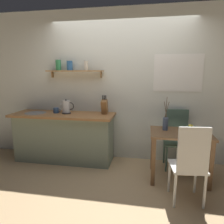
# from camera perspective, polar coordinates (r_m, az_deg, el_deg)

# --- Properties ---
(ground_plane) EXTENTS (14.00, 14.00, 0.00)m
(ground_plane) POSITION_cam_1_polar(r_m,az_deg,el_deg) (3.45, 0.94, -16.56)
(ground_plane) COLOR tan
(back_wall) EXTENTS (6.80, 0.11, 2.70)m
(back_wall) POSITION_cam_1_polar(r_m,az_deg,el_deg) (3.69, 5.80, 7.14)
(back_wall) COLOR silver
(back_wall) RESTS_ON ground_plane
(kitchen_counter) EXTENTS (1.83, 0.63, 0.88)m
(kitchen_counter) POSITION_cam_1_polar(r_m,az_deg,el_deg) (3.83, -13.30, -6.77)
(kitchen_counter) COLOR gray
(kitchen_counter) RESTS_ON ground_plane
(wall_shelf) EXTENTS (1.04, 0.20, 0.33)m
(wall_shelf) POSITION_cam_1_polar(r_m,az_deg,el_deg) (3.78, -11.64, 12.10)
(wall_shelf) COLOR tan
(dining_table) EXTENTS (0.86, 0.62, 0.74)m
(dining_table) POSITION_cam_1_polar(r_m,az_deg,el_deg) (3.19, 18.61, -7.88)
(dining_table) COLOR brown
(dining_table) RESTS_ON ground_plane
(dining_chair_near) EXTENTS (0.44, 0.43, 1.01)m
(dining_chair_near) POSITION_cam_1_polar(r_m,az_deg,el_deg) (2.64, 21.11, -13.14)
(dining_chair_near) COLOR white
(dining_chair_near) RESTS_ON ground_plane
(dining_chair_far) EXTENTS (0.45, 0.41, 0.98)m
(dining_chair_far) POSITION_cam_1_polar(r_m,az_deg,el_deg) (3.64, 17.84, -6.46)
(dining_chair_far) COLOR #4C6B5B
(dining_chair_far) RESTS_ON ground_plane
(fruit_bowl) EXTENTS (0.20, 0.20, 0.12)m
(fruit_bowl) POSITION_cam_1_polar(r_m,az_deg,el_deg) (3.18, 21.74, -4.54)
(fruit_bowl) COLOR slate
(fruit_bowl) RESTS_ON dining_table
(twig_vase) EXTENTS (0.08, 0.08, 0.51)m
(twig_vase) POSITION_cam_1_polar(r_m,az_deg,el_deg) (3.18, 14.86, -3.08)
(twig_vase) COLOR #475675
(twig_vase) RESTS_ON dining_table
(electric_kettle) EXTENTS (0.25, 0.16, 0.26)m
(electric_kettle) POSITION_cam_1_polar(r_m,az_deg,el_deg) (3.68, -12.76, 1.36)
(electric_kettle) COLOR black
(electric_kettle) RESTS_ON kitchen_counter
(knife_block) EXTENTS (0.10, 0.19, 0.33)m
(knife_block) POSITION_cam_1_polar(r_m,az_deg,el_deg) (3.54, -2.14, 1.57)
(knife_block) COLOR #9E6B3D
(knife_block) RESTS_ON kitchen_counter
(coffee_mug_by_sink) EXTENTS (0.14, 0.10, 0.09)m
(coffee_mug_by_sink) POSITION_cam_1_polar(r_m,az_deg,el_deg) (3.79, -15.50, 0.45)
(coffee_mug_by_sink) COLOR #3D5B89
(coffee_mug_by_sink) RESTS_ON kitchen_counter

